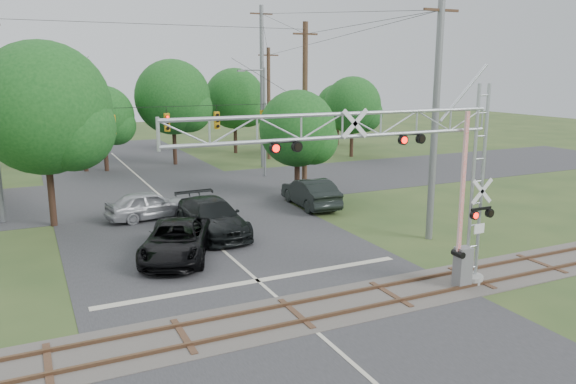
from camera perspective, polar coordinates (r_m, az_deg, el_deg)
name	(u,v)px	position (r m, az deg, el deg)	size (l,w,h in m)	color
ground	(324,339)	(18.45, 3.63, -14.66)	(160.00, 160.00, 0.00)	#2D451F
road_main	(222,250)	(26.97, -6.74, -5.83)	(14.00, 90.00, 0.02)	#2D2D30
road_cross	(157,193)	(40.06, -13.19, -0.07)	(90.00, 12.00, 0.02)	#2D2D30
railroad_track	(296,314)	(20.04, 0.81, -12.26)	(90.00, 3.20, 0.17)	#504C45
crossing_gantry	(400,169)	(20.27, 11.36, 2.31)	(12.79, 1.01, 7.87)	gray
traffic_signal_span	(182,114)	(35.61, -10.76, 7.74)	(19.34, 0.36, 11.50)	slate
pickup_black	(177,240)	(25.90, -11.22, -4.84)	(2.76, 5.99, 1.67)	black
car_dark	(212,217)	(29.34, -7.73, -2.54)	(2.54, 6.25, 1.81)	black
sedan_silver	(149,205)	(33.09, -13.94, -1.25)	(1.94, 4.83, 1.65)	#9FA1A6
suv_dark	(310,193)	(34.93, 2.29, -0.06)	(1.90, 5.45, 1.80)	black
streetlight	(262,117)	(44.44, -2.61, 7.66)	(2.28, 0.24, 8.55)	slate
utility_poles	(193,107)	(38.70, -9.60, 8.54)	(27.42, 27.71, 13.64)	#3B241B
treeline	(92,107)	(46.97, -19.27, 8.14)	(52.81, 28.77, 9.92)	#332017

